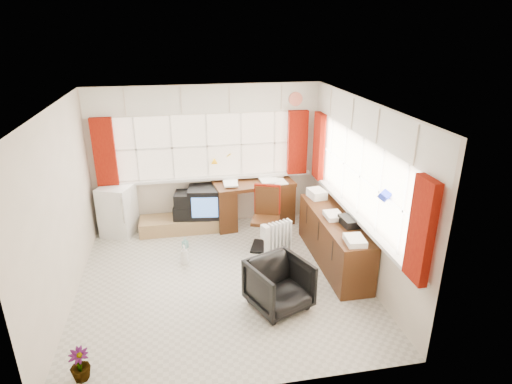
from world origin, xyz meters
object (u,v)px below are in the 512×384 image
Objects in this scene: task_chair at (266,215)px; crt_tv at (206,201)px; desk at (253,200)px; desk_lamp at (230,161)px; radiator at (278,245)px; tv_bench at (180,224)px; office_chair at (279,285)px; credenza at (334,239)px; mini_fridge at (118,210)px.

task_chair is 1.59× the size of crt_tv.
task_chair is at bearing -86.28° from desk.
desk_lamp reaches higher than radiator.
radiator is 0.47× the size of tv_bench.
office_chair is 1.43m from credenza.
desk is 1.37m from tv_bench.
task_chair is 1.58× the size of radiator.
radiator is (0.13, -1.42, -0.18)m from desk.
credenza is at bearing -25.72° from mini_fridge.
tv_bench is at bearing 149.95° from task_chair.
radiator is (0.07, -0.53, -0.28)m from task_chair.
office_chair is at bearing -48.48° from mini_fridge.
tv_bench is at bearing 93.38° from office_chair.
desk is at bearing 0.01° from mini_fridge.
credenza reaches higher than radiator.
desk is at bearing 93.72° from task_chair.
mini_fridge is (-2.43, 0.88, -0.11)m from task_chair.
mini_fridge is at bearing 175.62° from tv_bench.
credenza is at bearing -59.26° from desk.
desk_lamp is 0.54× the size of mini_fridge.
crt_tv is at bearing 138.37° from task_chair.
radiator is at bearing 54.63° from office_chair.
office_chair is (0.25, -2.78, -0.81)m from desk_lamp.
credenza reaches higher than desk.
mini_fridge is (-2.50, 1.42, 0.17)m from radiator.
credenza is at bearing -33.70° from tv_bench.
tv_bench is (-1.38, 0.80, -0.42)m from task_chair.
desk is at bearing 4.28° from crt_tv.
task_chair is 2.58m from mini_fridge.
task_chair is 0.74× the size of tv_bench.
task_chair reaches higher than radiator.
mini_fridge is at bearing -179.99° from desk.
office_chair is (-0.12, -2.54, -0.13)m from desk.
radiator is at bearing 167.35° from credenza.
tv_bench is at bearing -161.49° from desk_lamp.
credenza is 3.69m from mini_fridge.
desk_lamp is at bearing 125.79° from credenza.
mini_fridge is (-2.25, 2.54, 0.11)m from office_chair.
desk is 2.54m from office_chair.
office_chair is at bearing -84.81° from desk_lamp.
task_chair is 1.66m from tv_bench.
tv_bench is 1.09m from mini_fridge.
task_chair is 1.16m from credenza.
crt_tv is at bearing -148.08° from desk_lamp.
desk is at bearing 64.51° from office_chair.
crt_tv is (-0.74, 2.47, 0.19)m from office_chair.
task_chair is (0.06, -0.88, 0.10)m from desk.
task_chair is at bearing -41.63° from crt_tv.
desk_lamp is at bearing 72.45° from office_chair.
tv_bench is (-2.28, 1.52, -0.26)m from credenza.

